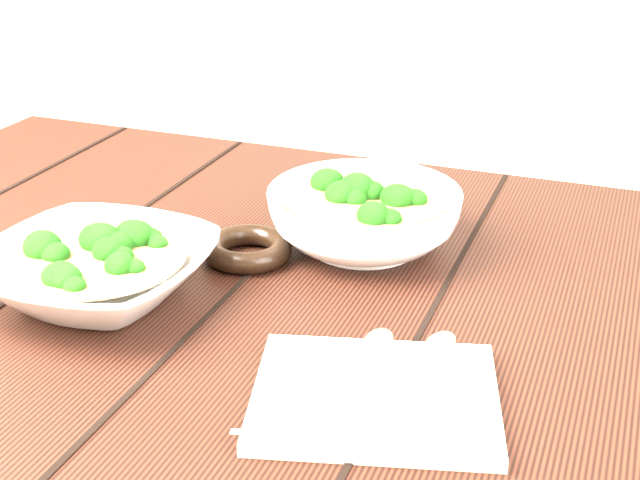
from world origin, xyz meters
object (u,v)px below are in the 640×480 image
at_px(napkin, 375,397).
at_px(soup_bowl_front, 97,270).
at_px(soup_bowl_back, 364,217).
at_px(trivet, 248,249).
at_px(table, 270,374).

bearing_deg(napkin, soup_bowl_front, 151.17).
bearing_deg(soup_bowl_back, trivet, -145.28).
distance_m(table, soup_bowl_back, 0.20).
bearing_deg(soup_bowl_front, trivet, 52.52).
height_order(soup_bowl_front, trivet, soup_bowl_front).
bearing_deg(soup_bowl_back, soup_bowl_front, -135.31).
xyz_separation_m(trivet, napkin, (0.21, -0.21, -0.01)).
height_order(trivet, napkin, trivet).
height_order(table, trivet, trivet).
bearing_deg(table, soup_bowl_front, -144.72).
height_order(table, soup_bowl_back, soup_bowl_back).
xyz_separation_m(table, soup_bowl_front, (-0.14, -0.10, 0.15)).
distance_m(trivet, napkin, 0.30).
distance_m(soup_bowl_front, trivet, 0.17).
bearing_deg(trivet, soup_bowl_front, -127.48).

